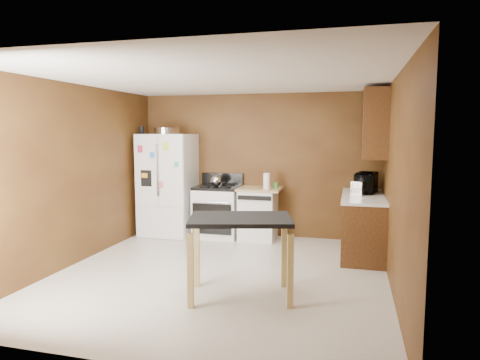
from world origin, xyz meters
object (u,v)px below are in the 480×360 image
at_px(paper_towel, 267,181).
at_px(microwave, 366,184).
at_px(refrigerator, 168,185).
at_px(gas_range, 218,211).
at_px(island, 240,230).
at_px(kettle, 216,181).
at_px(roasting_pan, 167,131).
at_px(pen_cup, 142,130).
at_px(dishwasher, 258,213).
at_px(green_canister, 276,185).
at_px(toaster, 360,188).

xyz_separation_m(paper_towel, microwave, (1.59, -0.10, 0.02)).
bearing_deg(refrigerator, gas_range, 3.81).
xyz_separation_m(refrigerator, island, (1.99, -2.51, -0.14)).
bearing_deg(kettle, paper_towel, -3.07).
bearing_deg(refrigerator, roasting_pan, -66.83).
height_order(kettle, refrigerator, refrigerator).
relative_size(pen_cup, refrigerator, 0.07).
height_order(microwave, gas_range, microwave).
distance_m(roasting_pan, refrigerator, 0.96).
xyz_separation_m(dishwasher, island, (0.36, -2.59, 0.30)).
height_order(pen_cup, gas_range, pen_cup).
xyz_separation_m(microwave, gas_range, (-2.48, 0.20, -0.58)).
height_order(green_canister, dishwasher, green_canister).
bearing_deg(gas_range, paper_towel, -6.32).
distance_m(refrigerator, island, 3.20).
bearing_deg(green_canister, gas_range, -176.24).
relative_size(roasting_pan, microwave, 0.87).
xyz_separation_m(pen_cup, dishwasher, (2.08, 0.16, -1.41)).
distance_m(roasting_pan, kettle, 1.23).
relative_size(microwave, gas_range, 0.47).
distance_m(roasting_pan, green_canister, 2.12).
xyz_separation_m(toaster, microwave, (0.09, 0.25, 0.04)).
distance_m(microwave, island, 2.76).
bearing_deg(microwave, pen_cup, 101.85).
relative_size(pen_cup, paper_towel, 0.50).
relative_size(refrigerator, gas_range, 1.64).
bearing_deg(toaster, microwave, 93.24).
bearing_deg(gas_range, toaster, -10.56).
xyz_separation_m(paper_towel, gas_range, (-0.89, 0.10, -0.56)).
xyz_separation_m(paper_towel, green_canister, (0.12, 0.17, -0.08)).
height_order(pen_cup, kettle, pen_cup).
xyz_separation_m(green_canister, dishwasher, (-0.29, -0.04, -0.49)).
distance_m(gas_range, dishwasher, 0.72).
relative_size(refrigerator, island, 1.43).
relative_size(toaster, dishwasher, 0.32).
xyz_separation_m(kettle, dishwasher, (0.73, 0.07, -0.54)).
bearing_deg(refrigerator, green_canister, 3.79).
bearing_deg(refrigerator, island, -51.49).
bearing_deg(pen_cup, toaster, -4.75).
distance_m(green_canister, gas_range, 1.12).
bearing_deg(island, paper_towel, 94.46).
bearing_deg(paper_towel, refrigerator, 178.79).
relative_size(green_canister, toaster, 0.34).
bearing_deg(pen_cup, roasting_pan, 4.54).
bearing_deg(kettle, toaster, -9.34).
bearing_deg(green_canister, island, -88.42).
distance_m(paper_towel, toaster, 1.53).
distance_m(paper_towel, refrigerator, 1.81).
bearing_deg(pen_cup, kettle, 3.49).
bearing_deg(island, gas_range, 112.89).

